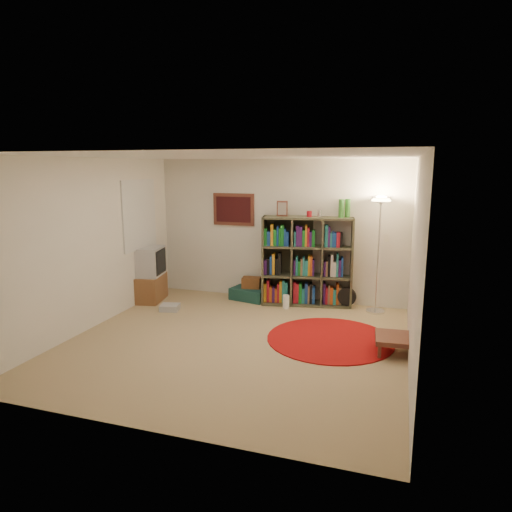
{
  "coord_description": "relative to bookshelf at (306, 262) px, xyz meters",
  "views": [
    {
      "loc": [
        2.07,
        -5.54,
        2.37
      ],
      "look_at": [
        0.1,
        0.6,
        1.1
      ],
      "focal_mm": 32.0,
      "sensor_mm": 36.0,
      "label": 1
    }
  ],
  "objects": [
    {
      "name": "room",
      "position": [
        -0.59,
        -1.99,
        0.52
      ],
      "size": [
        4.54,
        4.54,
        2.54
      ],
      "color": "#9F855D",
      "rests_on": "ground"
    },
    {
      "name": "bookshelf",
      "position": [
        0.0,
        0.0,
        0.0
      ],
      "size": [
        1.59,
        0.71,
        1.84
      ],
      "rotation": [
        0.0,
        0.0,
        0.18
      ],
      "color": "#41402B",
      "rests_on": "ground"
    },
    {
      "name": "floor_lamp",
      "position": [
        1.21,
        -0.1,
        0.84
      ],
      "size": [
        0.44,
        0.44,
        1.91
      ],
      "rotation": [
        0.0,
        0.0,
        -0.21
      ],
      "color": "white",
      "rests_on": "ground"
    },
    {
      "name": "floor_fan",
      "position": [
        0.73,
        -0.02,
        -0.56
      ],
      "size": [
        0.31,
        0.17,
        0.36
      ],
      "rotation": [
        0.0,
        0.0,
        -0.02
      ],
      "color": "black",
      "rests_on": "ground"
    },
    {
      "name": "tv_stand",
      "position": [
        -2.7,
        -0.65,
        -0.27
      ],
      "size": [
        0.58,
        0.74,
        0.97
      ],
      "rotation": [
        0.0,
        0.0,
        0.18
      ],
      "color": "brown",
      "rests_on": "ground"
    },
    {
      "name": "dvd_box",
      "position": [
        -2.07,
        -1.06,
        -0.69
      ],
      "size": [
        0.35,
        0.31,
        0.1
      ],
      "rotation": [
        0.0,
        0.0,
        0.21
      ],
      "color": "#AEAEB3",
      "rests_on": "ground"
    },
    {
      "name": "suitcase",
      "position": [
        -1.0,
        -0.05,
        -0.64
      ],
      "size": [
        0.73,
        0.55,
        0.21
      ],
      "rotation": [
        0.0,
        0.0,
        -0.22
      ],
      "color": "#143732",
      "rests_on": "ground"
    },
    {
      "name": "wicker_basket",
      "position": [
        -0.99,
        0.0,
        -0.44
      ],
      "size": [
        0.36,
        0.28,
        0.19
      ],
      "rotation": [
        0.0,
        0.0,
        0.13
      ],
      "color": "#5F3117",
      "rests_on": "suitcase"
    },
    {
      "name": "duffel_bag",
      "position": [
        -0.53,
        0.14,
        -0.62
      ],
      "size": [
        0.37,
        0.32,
        0.24
      ],
      "rotation": [
        0.0,
        0.0,
        -0.08
      ],
      "color": "black",
      "rests_on": "ground"
    },
    {
      "name": "paper_towel",
      "position": [
        -0.25,
        -0.36,
        -0.63
      ],
      "size": [
        0.13,
        0.13,
        0.23
      ],
      "rotation": [
        0.0,
        0.0,
        -0.15
      ],
      "color": "white",
      "rests_on": "ground"
    },
    {
      "name": "red_rug",
      "position": [
        0.68,
        -1.55,
        -0.73
      ],
      "size": [
        1.76,
        1.76,
        0.02
      ],
      "color": "maroon",
      "rests_on": "ground"
    },
    {
      "name": "side_table",
      "position": [
        1.56,
        -1.78,
        -0.54
      ],
      "size": [
        0.56,
        0.56,
        0.24
      ],
      "rotation": [
        0.0,
        0.0,
        0.07
      ],
      "color": "#4D231B",
      "rests_on": "ground"
    }
  ]
}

